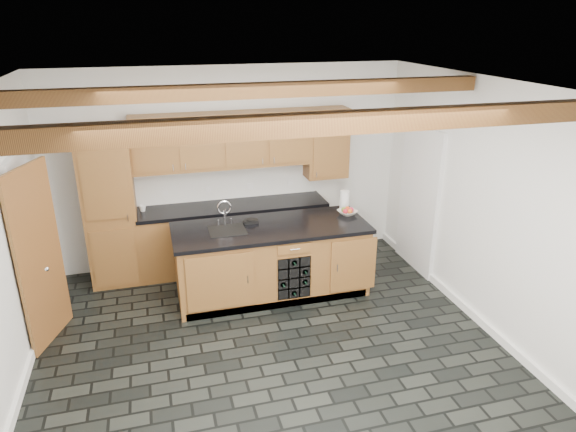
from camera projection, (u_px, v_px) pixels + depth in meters
name	position (u px, v px, depth m)	size (l,w,h in m)	color
ground	(273.00, 352.00, 5.54)	(5.00, 5.00, 0.00)	black
room_shell	(252.00, 204.00, 5.44)	(5.01, 5.00, 5.00)	white
back_cabinetry	(208.00, 203.00, 7.10)	(3.65, 0.62, 2.20)	olive
island	(272.00, 260.00, 6.60)	(2.48, 0.96, 0.93)	olive
faucet	(227.00, 227.00, 6.33)	(0.45, 0.40, 0.34)	black
kitchen_scale	(251.00, 221.00, 6.53)	(0.19, 0.12, 0.06)	black
fruit_bowl	(347.00, 212.00, 6.81)	(0.25, 0.25, 0.06)	beige
fruit_cluster	(348.00, 210.00, 6.80)	(0.16, 0.17, 0.07)	#BE193B
paper_towel	(344.00, 200.00, 6.99)	(0.13, 0.13, 0.25)	white
mug	(143.00, 208.00, 6.92)	(0.10, 0.10, 0.09)	white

